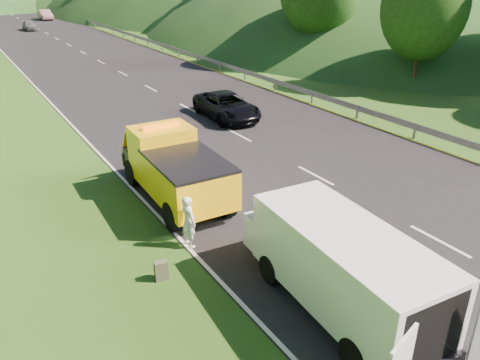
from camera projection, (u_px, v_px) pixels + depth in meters
ground at (325, 240)px, 14.83m from camera, size 320.00×320.00×0.00m
road_surface at (83, 53)px, 47.20m from camera, size 14.00×200.00×0.02m
guardrail at (115, 34)px, 60.37m from camera, size 0.06×140.00×1.52m
tree_line_right at (179, 23)px, 72.26m from camera, size 14.00×140.00×14.00m
hills_backdrop at (0, 0)px, 122.13m from camera, size 201.00×288.60×44.00m
tow_truck at (174, 167)px, 16.96m from camera, size 2.48×6.12×2.60m
white_van at (340, 264)px, 11.35m from camera, size 3.58×6.73×2.33m
woman at (190, 246)px, 14.51m from camera, size 0.50×0.65×1.69m
child at (261, 250)px, 14.26m from camera, size 0.64×0.61×1.04m
suitcase at (161, 271)px, 12.83m from camera, size 0.38×0.24×0.58m
passing_suv at (227, 118)px, 26.79m from camera, size 2.64×5.20×1.41m
dist_car_a at (30, 31)px, 63.90m from camera, size 1.56×3.88×1.32m
dist_car_b at (46, 20)px, 76.86m from camera, size 1.68×4.82×1.59m
dist_car_c at (10, 12)px, 91.37m from camera, size 2.25×5.53×1.60m
dist_car_d at (10, 6)px, 105.13m from camera, size 1.56×3.88×1.32m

